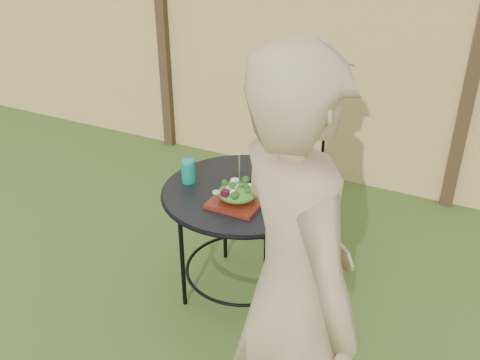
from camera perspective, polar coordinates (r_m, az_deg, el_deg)
The scene contains 9 objects.
ground at distance 3.22m, azimuth -8.84°, elevation -14.99°, with size 60.00×60.00×0.00m, color #284C18.
fence at distance 4.48m, azimuth 6.56°, elevation 12.08°, with size 8.00×0.12×1.90m.
patio_table at distance 3.06m, azimuth 0.35°, elevation -3.29°, with size 0.92×0.92×0.72m.
patio_chair at distance 3.80m, azimuth 5.14°, elevation 1.90°, with size 0.46×0.46×0.95m.
diner at distance 1.97m, azimuth 5.77°, elevation -11.88°, with size 0.67×0.44×1.84m, color #9D7E59.
salad_plate at distance 2.86m, azimuth -0.24°, elevation -2.24°, with size 0.27×0.27×0.02m, color #41090A.
salad at distance 2.83m, azimuth -0.25°, elevation -1.33°, with size 0.21×0.21×0.08m, color #235614.
fork at distance 2.77m, azimuth -0.07°, elevation 0.96°, with size 0.01×0.01×0.18m, color silver.
drinking_glass at distance 3.05m, azimuth -5.53°, elevation 0.97°, with size 0.08×0.08×0.14m, color #0B8167.
Camera 1 is at (1.46, -1.85, 2.20)m, focal length 40.00 mm.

